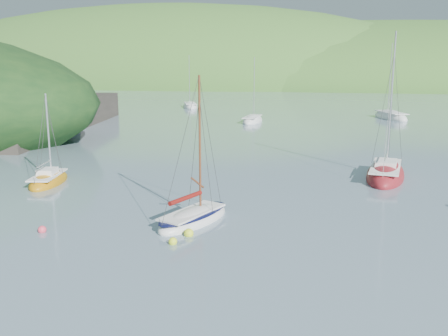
% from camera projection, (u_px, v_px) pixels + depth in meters
% --- Properties ---
extents(ground, '(700.00, 700.00, 0.00)m').
position_uv_depth(ground, '(166.00, 249.00, 23.04)').
color(ground, gray).
rests_on(ground, ground).
extents(shoreline_hills, '(690.00, 135.00, 56.00)m').
position_uv_depth(shoreline_hills, '(299.00, 83.00, 189.01)').
color(shoreline_hills, '#2C6125').
rests_on(shoreline_hills, ground).
extents(daysailer_white, '(3.71, 5.77, 8.34)m').
position_uv_depth(daysailer_white, '(193.00, 218.00, 26.78)').
color(daysailer_white, white).
rests_on(daysailer_white, ground).
extents(sloop_red, '(3.62, 8.02, 11.46)m').
position_uv_depth(sloop_red, '(385.00, 175.00, 36.77)').
color(sloop_red, maroon).
rests_on(sloop_red, ground).
extents(sailboat_yellow, '(3.10, 5.48, 6.85)m').
position_uv_depth(sailboat_yellow, '(49.00, 181.00, 35.24)').
color(sailboat_yellow, '#BE7A0D').
rests_on(sailboat_yellow, ground).
extents(distant_sloop_a, '(2.60, 6.88, 9.72)m').
position_uv_depth(distant_sloop_a, '(252.00, 121.00, 69.67)').
color(distant_sloop_a, white).
rests_on(distant_sloop_a, ground).
extents(distant_sloop_b, '(5.90, 8.84, 11.91)m').
position_uv_depth(distant_sloop_b, '(391.00, 117.00, 73.75)').
color(distant_sloop_b, white).
rests_on(distant_sloop_b, ground).
extents(distant_sloop_c, '(5.07, 7.56, 10.19)m').
position_uv_depth(distant_sloop_c, '(190.00, 107.00, 90.71)').
color(distant_sloop_c, white).
rests_on(distant_sloop_c, ground).
extents(mooring_buoys, '(27.56, 10.05, 0.50)m').
position_uv_depth(mooring_buoys, '(221.00, 218.00, 27.11)').
color(mooring_buoys, '#E9FF2A').
rests_on(mooring_buoys, ground).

